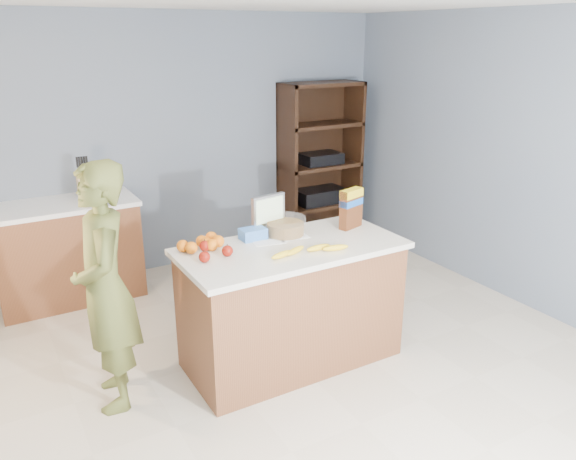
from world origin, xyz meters
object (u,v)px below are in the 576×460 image
person (105,288)px  tv (268,211)px  shelving_unit (318,168)px  cereal_box (351,205)px  counter_peninsula (291,309)px

person → tv: (1.23, 0.16, 0.26)m
person → tv: bearing=106.2°
shelving_unit → person: (-2.78, -1.88, -0.07)m
person → cereal_box: size_ratio=5.36×
shelving_unit → person: bearing=-146.0°
tv → person: bearing=-172.5°
counter_peninsula → tv: bearing=90.2°
shelving_unit → cereal_box: (-0.97, -1.94, 0.21)m
person → counter_peninsula: bearing=90.8°
cereal_box → tv: bearing=159.0°
shelving_unit → tv: shelving_unit is taller
shelving_unit → cereal_box: shelving_unit is taller
shelving_unit → tv: size_ratio=6.38×
shelving_unit → person: shelving_unit is taller
shelving_unit → counter_peninsula: bearing=-127.1°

